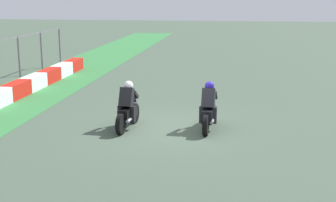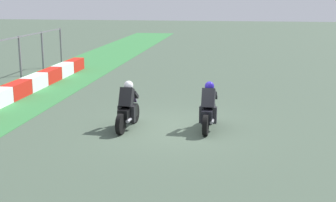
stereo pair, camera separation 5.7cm
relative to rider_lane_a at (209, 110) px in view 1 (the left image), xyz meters
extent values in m
plane|color=#445545|center=(-0.02, 1.22, -0.62)|extent=(120.00, 120.00, 0.00)
cube|color=red|center=(3.45, 8.06, -0.30)|extent=(1.70, 0.60, 0.64)
cube|color=white|center=(5.19, 8.06, -0.30)|extent=(1.70, 0.60, 0.64)
cube|color=red|center=(6.93, 8.06, -0.30)|extent=(1.70, 0.60, 0.64)
cube|color=white|center=(8.67, 8.06, -0.30)|extent=(1.70, 0.60, 0.64)
cube|color=red|center=(10.41, 8.06, -0.30)|extent=(1.70, 0.60, 0.64)
cylinder|color=slate|center=(6.57, 9.32, 0.50)|extent=(0.10, 0.10, 2.24)
cylinder|color=slate|center=(9.21, 9.32, 0.50)|extent=(0.10, 0.10, 2.24)
cylinder|color=slate|center=(11.84, 9.32, 0.50)|extent=(0.10, 0.10, 2.24)
cylinder|color=black|center=(0.70, -0.04, -0.30)|extent=(0.65, 0.17, 0.64)
cylinder|color=black|center=(-0.70, 0.04, -0.30)|extent=(0.65, 0.17, 0.64)
cube|color=black|center=(0.00, 0.00, -0.12)|extent=(1.12, 0.38, 0.40)
ellipsoid|color=black|center=(0.10, 0.00, 0.18)|extent=(0.49, 0.32, 0.24)
cube|color=red|center=(-0.51, 0.03, -0.10)|extent=(0.07, 0.16, 0.08)
cylinder|color=#A5A5AD|center=(-0.35, -0.14, -0.25)|extent=(0.42, 0.12, 0.10)
cube|color=#26262B|center=(-0.10, 0.01, 0.40)|extent=(0.50, 0.42, 0.66)
sphere|color=#2A1DAB|center=(0.12, 0.00, 0.74)|extent=(0.32, 0.32, 0.30)
cube|color=#5E6E5D|center=(0.50, -0.02, 0.22)|extent=(0.17, 0.27, 0.23)
cube|color=#26262B|center=(-0.11, 0.21, -0.12)|extent=(0.19, 0.15, 0.52)
cube|color=#26262B|center=(-0.13, -0.19, -0.12)|extent=(0.19, 0.15, 0.52)
cube|color=#26262B|center=(0.29, 0.17, 0.42)|extent=(0.39, 0.12, 0.31)
cube|color=#26262B|center=(0.27, -0.19, 0.42)|extent=(0.39, 0.12, 0.31)
cylinder|color=black|center=(0.45, 2.47, -0.30)|extent=(0.65, 0.20, 0.64)
cylinder|color=black|center=(-0.95, 2.59, -0.30)|extent=(0.65, 0.20, 0.64)
cube|color=black|center=(-0.25, 2.53, -0.12)|extent=(1.12, 0.42, 0.40)
ellipsoid|color=black|center=(-0.15, 2.52, 0.18)|extent=(0.50, 0.34, 0.24)
cube|color=red|center=(-0.76, 2.58, -0.10)|extent=(0.07, 0.16, 0.08)
cylinder|color=#A5A5AD|center=(-0.61, 2.40, -0.25)|extent=(0.43, 0.14, 0.10)
cube|color=black|center=(-0.35, 2.54, 0.40)|extent=(0.52, 0.44, 0.66)
sphere|color=silver|center=(-0.13, 2.52, 0.74)|extent=(0.33, 0.33, 0.30)
cube|color=slate|center=(0.25, 2.49, 0.22)|extent=(0.18, 0.27, 0.23)
cube|color=black|center=(-0.35, 2.74, -0.12)|extent=(0.19, 0.16, 0.52)
cube|color=black|center=(-0.39, 2.34, -0.12)|extent=(0.19, 0.16, 0.52)
cube|color=black|center=(0.04, 2.68, 0.42)|extent=(0.39, 0.13, 0.31)
cube|color=black|center=(0.01, 2.33, 0.42)|extent=(0.39, 0.13, 0.31)
camera|label=1|loc=(-14.49, -0.83, 3.57)|focal=50.98mm
camera|label=2|loc=(-14.48, -0.88, 3.57)|focal=50.98mm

